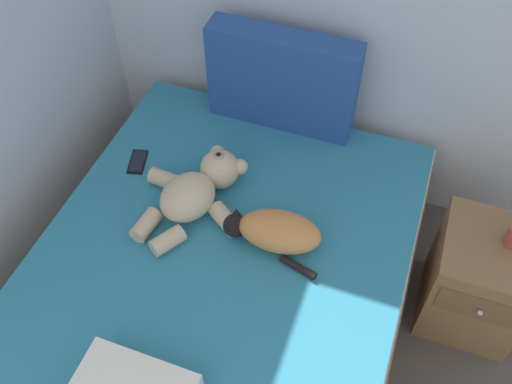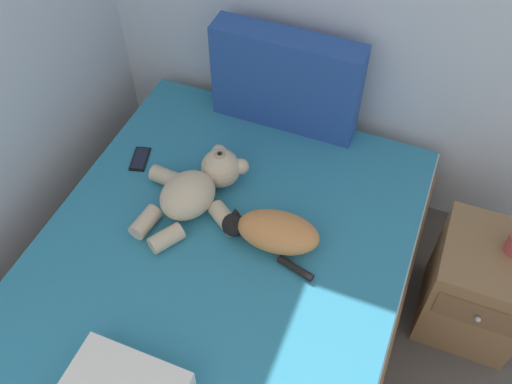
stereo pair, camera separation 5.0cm
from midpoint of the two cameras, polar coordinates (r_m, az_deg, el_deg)
bed at (r=2.50m, az=-4.70°, el=-11.00°), size 1.54×2.05×0.51m
patterned_cushion at (r=2.67m, az=2.10°, el=11.22°), size 0.70×0.15×0.49m
cat at (r=2.29m, az=1.31°, el=-3.99°), size 0.43×0.25×0.15m
teddy_bear at (r=2.42m, az=-6.57°, el=0.21°), size 0.49×0.59×0.19m
cell_phone at (r=2.68m, az=-12.43°, el=3.01°), size 0.11×0.16×0.01m
nightstand at (r=2.70m, az=21.02°, el=-8.36°), size 0.41×0.46×0.53m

